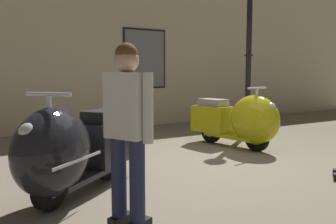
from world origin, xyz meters
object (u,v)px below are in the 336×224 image
scooter_1 (241,120)px  scooter_0 (71,150)px  lamppost (249,43)px  visitor_1 (127,123)px

scooter_1 → scooter_0: bearing=-82.2°
scooter_1 → lamppost: (1.04, 0.94, 1.43)m
lamppost → visitor_1: 5.12m
scooter_0 → lamppost: bearing=165.7°
scooter_0 → scooter_1: bearing=158.5°
lamppost → visitor_1: size_ratio=2.07×
scooter_1 → visitor_1: bearing=-66.6°
scooter_1 → lamppost: 2.00m
scooter_0 → visitor_1: (0.19, -0.97, 0.38)m
visitor_1 → scooter_1: bearing=9.6°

